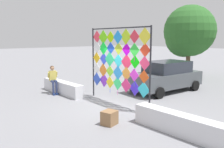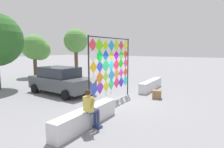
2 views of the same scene
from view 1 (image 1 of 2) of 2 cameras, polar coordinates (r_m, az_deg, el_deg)
name	(u,v)px [view 1 (image 1 of 2)]	position (r m, az deg, el deg)	size (l,w,h in m)	color
ground	(110,107)	(10.27, -0.38, -8.13)	(120.00, 120.00, 0.00)	gray
plaza_ledge_left	(62,87)	(12.94, -12.05, -3.23)	(3.38, 0.50, 0.67)	silver
plaza_ledge_right	(181,125)	(7.70, 16.51, -11.79)	(3.38, 0.50, 0.67)	silver
kite_display_rack	(118,59)	(10.49, 1.38, 3.60)	(3.91, 0.20, 3.47)	#232328
seated_vendor	(53,77)	(12.88, -14.21, -0.83)	(0.70, 0.55, 1.51)	navy
parked_car	(166,76)	(13.48, 12.96, -0.50)	(2.41, 4.52, 1.70)	#4C5156
cardboard_box_large	(109,118)	(8.26, -0.64, -10.64)	(0.44, 0.49, 0.49)	olive
tree_broadleaf	(188,31)	(18.24, 18.00, 9.89)	(3.99, 3.80, 5.33)	brown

